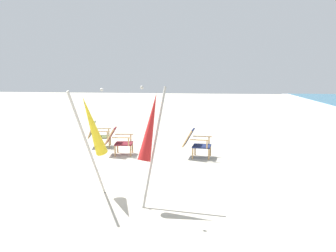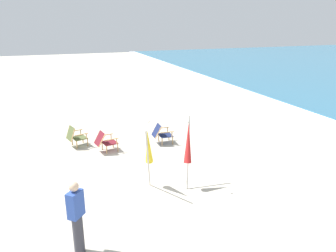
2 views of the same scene
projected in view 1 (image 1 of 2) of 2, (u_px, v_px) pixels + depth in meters
name	position (u px, v px, depth m)	size (l,w,h in m)	color
ground_plane	(105.00, 178.00, 7.14)	(80.00, 80.00, 0.00)	#B7AF9E
beach_chair_mid_center	(196.00, 142.00, 8.94)	(0.61, 0.78, 0.78)	#19234C
beach_chair_back_left	(98.00, 133.00, 10.30)	(0.74, 0.82, 0.81)	#515B33
beach_chair_front_right	(118.00, 140.00, 9.26)	(0.70, 0.86, 0.78)	maroon
umbrella_furled_red	(151.00, 128.00, 5.46)	(0.69, 0.44, 2.04)	#B7B2A8
umbrella_furled_yellow	(92.00, 127.00, 5.84)	(0.85, 0.45, 1.99)	#B7B2A8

